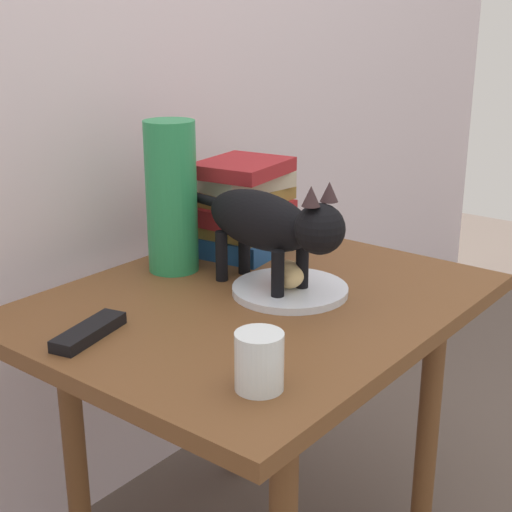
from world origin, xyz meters
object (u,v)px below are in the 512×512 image
(cat, at_px, (270,223))
(book_stack, at_px, (244,207))
(side_table, at_px, (256,336))
(bread_roll, at_px, (287,274))
(candle_jar, at_px, (259,364))
(tv_remote, at_px, (89,332))
(plate, at_px, (290,290))
(green_vase, at_px, (172,197))

(cat, bearing_deg, book_stack, 50.81)
(side_table, bearing_deg, bread_roll, -36.20)
(side_table, height_order, candle_jar, candle_jar)
(candle_jar, distance_m, tv_remote, 0.33)
(bread_roll, distance_m, cat, 0.10)
(plate, xyz_separation_m, candle_jar, (-0.33, -0.18, 0.03))
(plate, relative_size, tv_remote, 1.46)
(bread_roll, relative_size, cat, 0.17)
(cat, height_order, candle_jar, cat)
(side_table, bearing_deg, candle_jar, -140.92)
(bread_roll, bearing_deg, plate, -37.67)
(book_stack, bearing_deg, side_table, -136.03)
(bread_roll, distance_m, candle_jar, 0.37)
(candle_jar, bearing_deg, bread_roll, 29.98)
(side_table, relative_size, bread_roll, 10.39)
(side_table, distance_m, plate, 0.11)
(book_stack, bearing_deg, green_vase, 169.10)
(cat, xyz_separation_m, book_stack, (0.16, 0.19, -0.03))
(green_vase, relative_size, candle_jar, 3.59)
(plate, bearing_deg, cat, 105.60)
(plate, bearing_deg, side_table, 143.67)
(tv_remote, bearing_deg, cat, -29.49)
(cat, xyz_separation_m, candle_jar, (-0.31, -0.22, -0.09))
(book_stack, bearing_deg, plate, -122.17)
(bread_roll, bearing_deg, side_table, 143.80)
(candle_jar, xyz_separation_m, tv_remote, (-0.04, 0.32, -0.03))
(bread_roll, distance_m, book_stack, 0.28)
(plate, xyz_separation_m, tv_remote, (-0.36, 0.14, 0.00))
(candle_jar, bearing_deg, plate, 29.16)
(book_stack, bearing_deg, cat, -129.19)
(plate, distance_m, tv_remote, 0.39)
(tv_remote, bearing_deg, plate, -34.61)
(book_stack, xyz_separation_m, green_vase, (-0.18, 0.04, 0.05))
(green_vase, relative_size, tv_remote, 2.03)
(plate, xyz_separation_m, bread_roll, (-0.00, 0.00, 0.03))
(side_table, xyz_separation_m, plate, (0.05, -0.04, 0.09))
(book_stack, bearing_deg, bread_roll, -123.38)
(plate, height_order, cat, cat)
(book_stack, distance_m, candle_jar, 0.63)
(side_table, height_order, cat, cat)
(side_table, xyz_separation_m, candle_jar, (-0.27, -0.22, 0.12))
(book_stack, distance_m, green_vase, 0.19)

